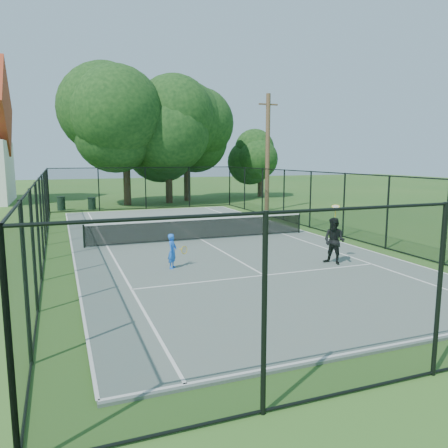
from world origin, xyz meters
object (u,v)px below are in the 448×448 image
object	(u,v)px
tennis_net	(201,228)
trash_bin_right	(92,203)
trash_bin_left	(61,203)
utility_pole	(268,152)
player_blue	(173,251)
player_black	(334,241)

from	to	relation	value
tennis_net	trash_bin_right	xyz separation A→B (m)	(-3.68, 14.06, -0.14)
trash_bin_left	trash_bin_right	bearing A→B (deg)	-3.63
trash_bin_right	utility_pole	distance (m)	12.98
trash_bin_right	utility_pole	xyz separation A→B (m)	(11.40, -5.06, 3.60)
trash_bin_left	player_blue	xyz separation A→B (m)	(3.29, -18.67, 0.14)
tennis_net	trash_bin_right	bearing A→B (deg)	104.67
player_black	player_blue	bearing A→B (deg)	165.15
tennis_net	trash_bin_right	size ratio (longest dim) A/B	11.63
trash_bin_right	player_black	size ratio (longest dim) A/B	0.43
trash_bin_left	utility_pole	bearing A→B (deg)	-21.10
tennis_net	player_black	bearing A→B (deg)	-63.84
tennis_net	player_black	xyz separation A→B (m)	(2.90, -5.90, 0.29)
player_blue	tennis_net	bearing A→B (deg)	61.42
tennis_net	trash_bin_left	size ratio (longest dim) A/B	10.27
trash_bin_left	player_blue	size ratio (longest dim) A/B	0.85
trash_bin_left	player_black	bearing A→B (deg)	-66.75
trash_bin_left	utility_pole	distance (m)	14.84
trash_bin_right	utility_pole	bearing A→B (deg)	-23.94
trash_bin_left	player_blue	world-z (taller)	player_blue
trash_bin_left	player_black	size ratio (longest dim) A/B	0.49
trash_bin_right	player_blue	world-z (taller)	player_blue
utility_pole	player_blue	bearing A→B (deg)	-126.99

